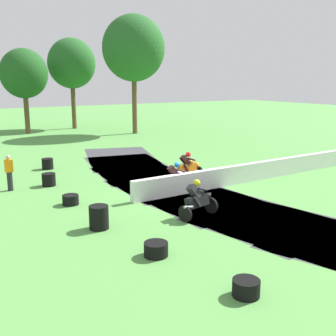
% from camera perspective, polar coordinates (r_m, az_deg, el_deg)
% --- Properties ---
extents(ground_plane, '(120.00, 120.00, 0.00)m').
position_cam_1_polar(ground_plane, '(18.02, 2.20, -3.56)').
color(ground_plane, '#569947').
extents(track_asphalt, '(7.30, 26.65, 0.01)m').
position_cam_1_polar(track_asphalt, '(18.39, 3.88, -3.23)').
color(track_asphalt, '#3D3D42').
rests_on(track_asphalt, ground).
extents(safety_barrier, '(15.41, 0.63, 0.90)m').
position_cam_1_polar(safety_barrier, '(21.21, 13.57, -0.21)').
color(safety_barrier, white).
rests_on(safety_barrier, ground).
extents(motorcycle_lead_orange, '(1.69, 0.74, 1.43)m').
position_cam_1_polar(motorcycle_lead_orange, '(20.41, 2.86, 0.22)').
color(motorcycle_lead_orange, black).
rests_on(motorcycle_lead_orange, ground).
extents(motorcycle_chase_white, '(1.70, 0.78, 1.42)m').
position_cam_1_polar(motorcycle_chase_white, '(17.93, 1.21, -1.45)').
color(motorcycle_chase_white, black).
rests_on(motorcycle_chase_white, ground).
extents(motorcycle_trailing_black, '(1.68, 1.01, 1.43)m').
position_cam_1_polar(motorcycle_trailing_black, '(14.93, 4.26, -4.38)').
color(motorcycle_trailing_black, black).
rests_on(motorcycle_trailing_black, ground).
extents(tire_stack_near, '(0.62, 0.62, 0.60)m').
position_cam_1_polar(tire_stack_near, '(23.74, -16.48, 0.57)').
color(tire_stack_near, black).
rests_on(tire_stack_near, ground).
extents(tire_stack_mid_a, '(0.63, 0.63, 0.60)m').
position_cam_1_polar(tire_stack_mid_a, '(20.00, -16.32, -1.56)').
color(tire_stack_mid_a, black).
rests_on(tire_stack_mid_a, ground).
extents(tire_stack_mid_b, '(0.65, 0.65, 0.40)m').
position_cam_1_polar(tire_stack_mid_b, '(16.83, -13.47, -4.34)').
color(tire_stack_mid_b, black).
rests_on(tire_stack_mid_b, ground).
extents(tire_stack_far, '(0.66, 0.66, 0.80)m').
position_cam_1_polar(tire_stack_far, '(13.95, -9.64, -6.81)').
color(tire_stack_far, black).
rests_on(tire_stack_far, ground).
extents(tire_stack_extra_a, '(0.69, 0.69, 0.40)m').
position_cam_1_polar(tire_stack_extra_a, '(11.82, -1.69, -11.27)').
color(tire_stack_extra_a, black).
rests_on(tire_stack_extra_a, ground).
extents(tire_stack_extra_b, '(0.65, 0.65, 0.40)m').
position_cam_1_polar(tire_stack_extra_b, '(10.01, 10.86, -16.12)').
color(tire_stack_extra_b, black).
rests_on(tire_stack_extra_b, ground).
extents(track_marshal, '(0.34, 0.24, 1.63)m').
position_cam_1_polar(track_marshal, '(19.60, -21.30, -0.63)').
color(track_marshal, '#232328').
rests_on(track_marshal, ground).
extents(tree_far_left, '(4.20, 4.20, 7.62)m').
position_cam_1_polar(tree_far_left, '(39.51, -19.50, 12.31)').
color(tree_far_left, brown).
rests_on(tree_far_left, ground).
extents(tree_far_right, '(4.68, 4.68, 8.90)m').
position_cam_1_polar(tree_far_right, '(42.63, -13.33, 14.00)').
color(tree_far_right, brown).
rests_on(tree_far_right, ground).
extents(tree_mid_rise, '(5.56, 5.56, 10.52)m').
position_cam_1_polar(tree_mid_rise, '(37.83, -4.83, 16.31)').
color(tree_mid_rise, brown).
rests_on(tree_mid_rise, ground).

